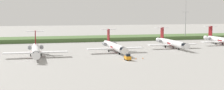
# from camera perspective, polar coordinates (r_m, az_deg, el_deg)

# --- Properties ---
(ground_plane) EXTENTS (500.00, 500.00, 0.00)m
(ground_plane) POSITION_cam_1_polar(r_m,az_deg,el_deg) (135.59, -0.72, -0.95)
(ground_plane) COLOR #9E9B96
(grass_berm) EXTENTS (320.00, 20.00, 2.08)m
(grass_berm) POSITION_cam_1_polar(r_m,az_deg,el_deg) (182.73, -4.19, 1.16)
(grass_berm) COLOR #4C6B38
(grass_berm) RESTS_ON ground
(regional_jet_second) EXTENTS (22.81, 31.00, 9.00)m
(regional_jet_second) POSITION_cam_1_polar(r_m,az_deg,el_deg) (118.80, -13.57, -0.88)
(regional_jet_second) COLOR white
(regional_jet_second) RESTS_ON ground
(regional_jet_third) EXTENTS (22.81, 31.00, 9.00)m
(regional_jet_third) POSITION_cam_1_polar(r_m,az_deg,el_deg) (128.39, 0.42, -0.21)
(regional_jet_third) COLOR white
(regional_jet_third) RESTS_ON ground
(regional_jet_fourth) EXTENTS (22.81, 31.00, 9.00)m
(regional_jet_fourth) POSITION_cam_1_polar(r_m,az_deg,el_deg) (145.82, 10.58, 0.44)
(regional_jet_fourth) COLOR white
(regional_jet_fourth) RESTS_ON ground
(regional_jet_fifth) EXTENTS (22.81, 31.00, 9.00)m
(regional_jet_fifth) POSITION_cam_1_polar(r_m,az_deg,el_deg) (166.50, 19.13, 0.89)
(regional_jet_fifth) COLOR white
(regional_jet_fifth) RESTS_ON ground
(antenna_mast) EXTENTS (4.40, 0.50, 24.96)m
(antenna_mast) POSITION_cam_1_polar(r_m,az_deg,el_deg) (194.16, 13.11, 4.06)
(antenna_mast) COLOR #B2B2B7
(antenna_mast) RESTS_ON ground
(baggage_tug) EXTENTS (1.72, 3.20, 2.30)m
(baggage_tug) POSITION_cam_1_polar(r_m,az_deg,el_deg) (107.78, 2.84, -2.24)
(baggage_tug) COLOR orange
(baggage_tug) RESTS_ON ground
(safety_cone_front_marker) EXTENTS (0.44, 0.44, 0.55)m
(safety_cone_front_marker) POSITION_cam_1_polar(r_m,az_deg,el_deg) (109.90, 2.73, -2.46)
(safety_cone_front_marker) COLOR orange
(safety_cone_front_marker) RESTS_ON ground
(safety_cone_mid_marker) EXTENTS (0.44, 0.44, 0.55)m
(safety_cone_mid_marker) POSITION_cam_1_polar(r_m,az_deg,el_deg) (110.51, 4.32, -2.42)
(safety_cone_mid_marker) COLOR orange
(safety_cone_mid_marker) RESTS_ON ground
(safety_cone_rear_marker) EXTENTS (0.44, 0.44, 0.55)m
(safety_cone_rear_marker) POSITION_cam_1_polar(r_m,az_deg,el_deg) (111.40, 5.59, -2.37)
(safety_cone_rear_marker) COLOR orange
(safety_cone_rear_marker) RESTS_ON ground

